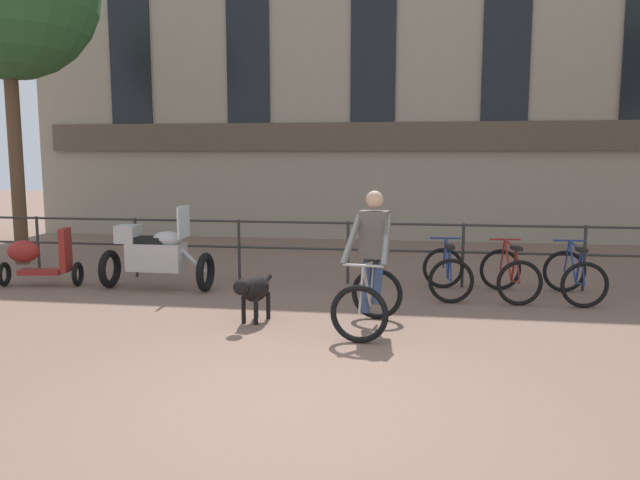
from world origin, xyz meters
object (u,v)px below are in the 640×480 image
at_px(dog, 254,290).
at_px(parked_bicycle_mid_left, 510,274).
at_px(parked_scooter, 37,258).
at_px(parked_bicycle_mid_right, 574,276).
at_px(parked_motorcycle, 156,255).
at_px(cyclist_with_bike, 371,267).
at_px(parked_bicycle_near_lamp, 447,272).

xyz_separation_m(dog, parked_bicycle_mid_left, (3.46, 1.95, -0.06)).
xyz_separation_m(dog, parked_scooter, (-4.07, 1.63, 0.04)).
xyz_separation_m(dog, parked_bicycle_mid_right, (4.38, 1.95, -0.06)).
height_order(parked_motorcycle, parked_bicycle_mid_left, parked_motorcycle).
xyz_separation_m(parked_bicycle_mid_left, parked_bicycle_mid_right, (0.93, -0.00, 0.00)).
bearing_deg(parked_bicycle_mid_right, parked_scooter, 0.09).
height_order(parked_motorcycle, parked_scooter, parked_motorcycle).
relative_size(cyclist_with_bike, parked_bicycle_mid_right, 1.50).
bearing_deg(parked_bicycle_mid_left, dog, 22.10).
xyz_separation_m(parked_bicycle_near_lamp, parked_scooter, (-6.60, -0.32, 0.10)).
distance_m(parked_motorcycle, parked_bicycle_mid_right, 6.44).
relative_size(parked_motorcycle, parked_scooter, 1.33).
bearing_deg(cyclist_with_bike, parked_scooter, 170.51).
bearing_deg(dog, cyclist_with_bike, 14.74).
relative_size(cyclist_with_bike, dog, 1.91).
bearing_deg(cyclist_with_bike, parked_bicycle_mid_right, 41.42).
distance_m(cyclist_with_bike, parked_bicycle_near_lamp, 2.26).
relative_size(cyclist_with_bike, parked_bicycle_near_lamp, 1.48).
relative_size(parked_bicycle_mid_left, parked_bicycle_mid_right, 1.05).
bearing_deg(parked_motorcycle, cyclist_with_bike, -114.08).
distance_m(parked_bicycle_near_lamp, parked_bicycle_mid_left, 0.93).
xyz_separation_m(dog, parked_bicycle_near_lamp, (2.53, 1.95, -0.06)).
xyz_separation_m(cyclist_with_bike, parked_bicycle_mid_right, (2.88, 1.97, -0.41)).
bearing_deg(parked_bicycle_mid_right, parked_motorcycle, 0.31).
bearing_deg(parked_bicycle_near_lamp, parked_bicycle_mid_right, 176.20).
distance_m(cyclist_with_bike, parked_bicycle_mid_right, 3.51).
bearing_deg(parked_motorcycle, parked_bicycle_mid_right, -86.10).
distance_m(parked_motorcycle, parked_bicycle_near_lamp, 4.59).
xyz_separation_m(parked_bicycle_mid_left, parked_scooter, (-7.53, -0.32, 0.10)).
height_order(dog, parked_motorcycle, parked_motorcycle).
distance_m(dog, parked_bicycle_mid_right, 4.80).
relative_size(parked_bicycle_near_lamp, parked_scooter, 0.87).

